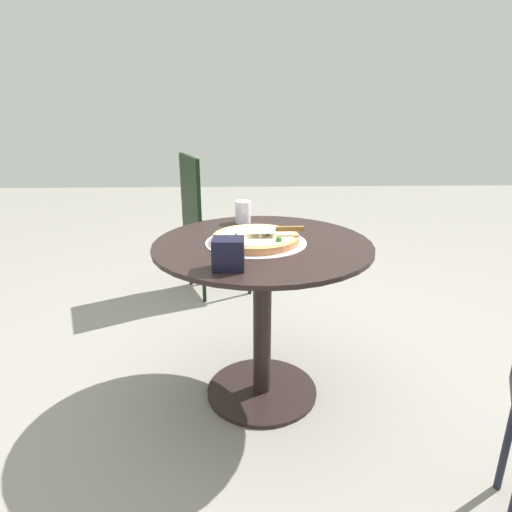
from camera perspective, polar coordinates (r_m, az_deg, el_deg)
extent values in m
plane|color=gray|center=(2.09, 0.75, -16.96)|extent=(10.00, 10.00, 0.00)
cylinder|color=black|center=(1.77, 0.85, 1.43)|extent=(0.87, 0.87, 0.02)
cylinder|color=black|center=(1.90, 0.80, -8.42)|extent=(0.08, 0.08, 0.67)
cylinder|color=black|center=(2.08, 0.75, -16.76)|extent=(0.49, 0.49, 0.02)
cylinder|color=silver|center=(1.76, 0.00, 1.71)|extent=(0.40, 0.40, 0.00)
cylinder|color=tan|center=(1.76, 0.00, 2.20)|extent=(0.34, 0.34, 0.03)
cylinder|color=beige|center=(1.75, 0.00, 2.68)|extent=(0.30, 0.30, 0.00)
sphere|color=#2F6920|center=(1.74, -2.58, 2.73)|extent=(0.01, 0.01, 0.01)
sphere|color=#30722C|center=(1.67, 2.95, 2.09)|extent=(0.02, 0.02, 0.02)
sphere|color=#F3EBC8|center=(1.78, 0.18, 3.17)|extent=(0.02, 0.02, 0.02)
sphere|color=silver|center=(1.72, 0.55, 2.53)|extent=(0.02, 0.02, 0.02)
sphere|color=#E6F0CF|center=(1.77, 0.80, 2.99)|extent=(0.02, 0.02, 0.02)
sphere|color=silver|center=(1.82, 2.53, 3.49)|extent=(0.01, 0.01, 0.01)
sphere|color=#226C2E|center=(1.78, 1.43, 3.20)|extent=(0.02, 0.02, 0.02)
sphere|color=silver|center=(1.72, 2.23, 2.56)|extent=(0.02, 0.02, 0.02)
sphere|color=#2D612A|center=(1.74, 1.55, 2.69)|extent=(0.01, 0.01, 0.01)
cube|color=silver|center=(1.74, 0.91, 3.24)|extent=(0.08, 0.10, 0.00)
cube|color=brown|center=(1.74, 4.36, 3.50)|extent=(0.02, 0.11, 0.02)
cylinder|color=silver|center=(2.05, -1.69, 5.66)|extent=(0.07, 0.07, 0.10)
cube|color=black|center=(1.48, -3.55, 0.26)|extent=(0.09, 0.11, 0.11)
cube|color=black|center=(2.96, -4.88, 3.49)|extent=(0.49, 0.49, 0.03)
cube|color=black|center=(2.85, -8.40, 7.90)|extent=(0.36, 0.16, 0.47)
cylinder|color=black|center=(3.22, -3.04, 0.69)|extent=(0.02, 0.02, 0.42)
cylinder|color=black|center=(2.94, -0.83, -1.11)|extent=(0.02, 0.02, 0.42)
cylinder|color=black|center=(3.13, -8.45, -0.07)|extent=(0.02, 0.02, 0.42)
cylinder|color=black|center=(2.84, -6.71, -2.01)|extent=(0.02, 0.02, 0.42)
cylinder|color=#1D1E2D|center=(1.75, 29.53, -19.66)|extent=(0.02, 0.02, 0.41)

